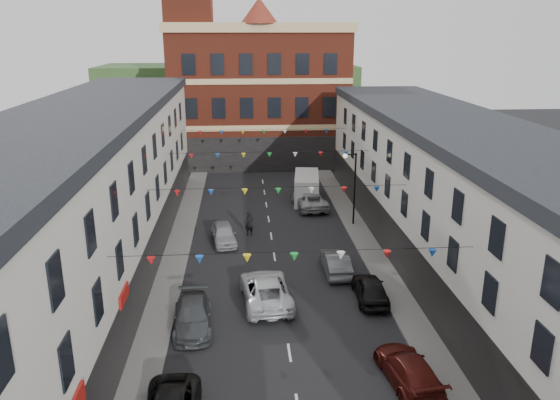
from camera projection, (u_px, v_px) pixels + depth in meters
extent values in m
plane|color=black|center=(283.00, 313.00, 30.62)|extent=(160.00, 160.00, 0.00)
cube|color=#605E5B|center=(164.00, 299.00, 32.04)|extent=(1.80, 64.00, 0.15)
cube|color=#605E5B|center=(394.00, 291.00, 32.98)|extent=(1.80, 64.00, 0.15)
cube|color=silver|center=(63.00, 228.00, 29.29)|extent=(8.00, 56.00, 10.00)
cube|color=black|center=(51.00, 129.00, 27.71)|extent=(8.40, 56.00, 0.70)
cube|color=black|center=(144.00, 283.00, 30.58)|extent=(0.12, 56.00, 3.20)
cube|color=silver|center=(488.00, 226.00, 31.05)|extent=(8.00, 56.00, 9.00)
cube|color=black|center=(498.00, 142.00, 29.61)|extent=(8.40, 56.00, 0.70)
cube|color=black|center=(415.00, 275.00, 31.63)|extent=(0.12, 56.00, 3.20)
cube|color=maroon|center=(259.00, 98.00, 64.61)|extent=(20.00, 12.00, 15.00)
cube|color=tan|center=(258.00, 28.00, 62.24)|extent=(20.60, 12.60, 1.00)
cone|color=maroon|center=(259.00, 10.00, 56.97)|extent=(4.00, 4.00, 2.60)
cube|color=maroon|center=(191.00, 61.00, 59.91)|extent=(5.00, 5.00, 24.00)
cube|color=#254520|center=(229.00, 97.00, 87.94)|extent=(40.00, 14.00, 10.00)
cylinder|color=black|center=(355.00, 190.00, 43.54)|extent=(0.14, 0.14, 6.00)
cylinder|color=black|center=(351.00, 154.00, 42.65)|extent=(0.90, 0.10, 0.10)
sphere|color=beige|center=(345.00, 156.00, 42.65)|extent=(0.36, 0.36, 0.36)
imported|color=#404448|center=(193.00, 316.00, 28.89)|extent=(2.24, 4.90, 1.39)
imported|color=#9C9EA5|center=(224.00, 234.00, 40.51)|extent=(2.26, 4.41, 1.44)
imported|color=#4C130F|center=(409.00, 369.00, 24.32)|extent=(2.48, 4.95, 1.38)
imported|color=black|center=(370.00, 289.00, 31.84)|extent=(1.86, 4.33, 1.45)
imported|color=#565B5F|center=(336.00, 262.00, 35.51)|extent=(1.57, 4.38, 1.44)
imported|color=#989B9C|center=(310.00, 200.00, 48.57)|extent=(3.05, 5.71, 1.53)
imported|color=silver|center=(266.00, 290.00, 31.60)|extent=(3.14, 5.99, 1.61)
cube|color=silver|center=(307.00, 188.00, 50.60)|extent=(2.81, 5.83, 2.48)
imported|color=black|center=(249.00, 224.00, 41.95)|extent=(0.83, 0.71, 1.93)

